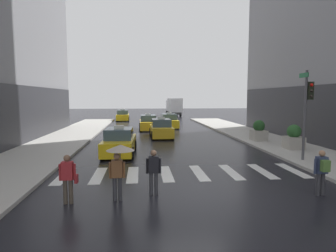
% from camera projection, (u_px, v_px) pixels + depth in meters
% --- Properties ---
extents(ground_plane, '(160.00, 160.00, 0.00)m').
position_uv_depth(ground_plane, '(195.00, 195.00, 10.26)').
color(ground_plane, black).
extents(crosswalk_markings, '(11.30, 2.80, 0.01)m').
position_uv_depth(crosswalk_markings, '(183.00, 173.00, 13.23)').
color(crosswalk_markings, silver).
rests_on(crosswalk_markings, ground).
extents(traffic_light_pole, '(0.44, 0.84, 4.80)m').
position_uv_depth(traffic_light_pole, '(307.00, 102.00, 15.12)').
color(traffic_light_pole, '#47474C').
rests_on(traffic_light_pole, curb_right).
extents(taxi_lead, '(2.07, 4.60, 1.80)m').
position_uv_depth(taxi_lead, '(119.00, 142.00, 17.65)').
color(taxi_lead, yellow).
rests_on(taxi_lead, ground).
extents(taxi_second, '(2.00, 4.57, 1.80)m').
position_uv_depth(taxi_second, '(161.00, 129.00, 25.18)').
color(taxi_second, gold).
rests_on(taxi_second, ground).
extents(taxi_third, '(1.96, 4.55, 1.80)m').
position_uv_depth(taxi_third, '(148.00, 123.00, 30.70)').
color(taxi_third, gold).
rests_on(taxi_third, ground).
extents(taxi_fourth, '(1.97, 4.56, 1.80)m').
position_uv_depth(taxi_fourth, '(169.00, 122.00, 32.89)').
color(taxi_fourth, yellow).
rests_on(taxi_fourth, ground).
extents(taxi_fifth, '(2.02, 4.58, 1.80)m').
position_uv_depth(taxi_fifth, '(123.00, 116.00, 42.96)').
color(taxi_fifth, yellow).
rests_on(taxi_fifth, ground).
extents(box_truck, '(2.42, 7.59, 3.35)m').
position_uv_depth(box_truck, '(174.00, 106.00, 53.68)').
color(box_truck, '#2D2D2D').
rests_on(box_truck, ground).
extents(pedestrian_with_umbrella, '(0.96, 0.96, 1.94)m').
position_uv_depth(pedestrian_with_umbrella, '(119.00, 157.00, 9.56)').
color(pedestrian_with_umbrella, '#333338').
rests_on(pedestrian_with_umbrella, ground).
extents(pedestrian_with_backpack, '(0.55, 0.43, 1.65)m').
position_uv_depth(pedestrian_with_backpack, '(322.00, 169.00, 10.09)').
color(pedestrian_with_backpack, '#333338').
rests_on(pedestrian_with_backpack, ground).
extents(pedestrian_with_handbag, '(0.60, 0.24, 1.65)m').
position_uv_depth(pedestrian_with_handbag, '(68.00, 176.00, 9.34)').
color(pedestrian_with_handbag, '#473D33').
rests_on(pedestrian_with_handbag, ground).
extents(pedestrian_plain_coat, '(0.55, 0.24, 1.65)m').
position_uv_depth(pedestrian_plain_coat, '(154.00, 169.00, 10.20)').
color(pedestrian_plain_coat, '#333338').
rests_on(pedestrian_plain_coat, ground).
extents(planter_near_corner, '(1.10, 1.10, 1.60)m').
position_uv_depth(planter_near_corner, '(294.00, 138.00, 18.64)').
color(planter_near_corner, '#A8A399').
rests_on(planter_near_corner, curb_right).
extents(planter_mid_block, '(1.10, 1.10, 1.60)m').
position_uv_depth(planter_mid_block, '(259.00, 131.00, 22.25)').
color(planter_mid_block, '#A8A399').
rests_on(planter_mid_block, curb_right).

